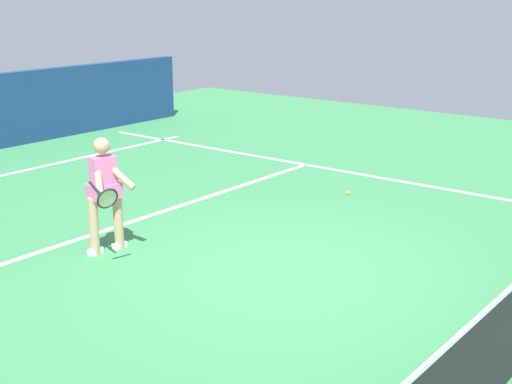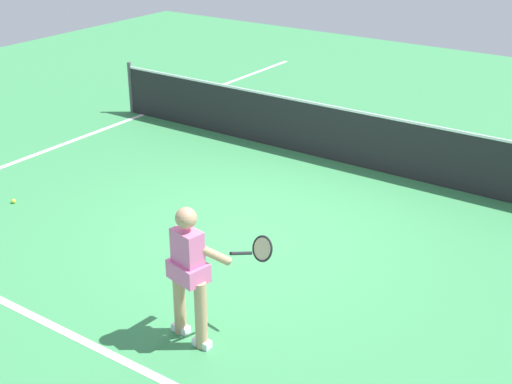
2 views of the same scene
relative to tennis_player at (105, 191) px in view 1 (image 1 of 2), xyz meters
The scene contains 5 objects.
ground_plane 2.63m from the tennis_player, 111.91° to the left, with size 24.80×24.80×0.00m, color #38844C.
service_line_marking 1.44m from the tennis_player, 142.25° to the right, with size 9.61×0.10×0.01m, color white.
sideline_left_marking 6.23m from the tennis_player, 158.08° to the left, with size 0.10×17.08×0.01m, color white.
tennis_player is the anchor object (origin of this frame).
tennis_ball_near 4.59m from the tennis_player, 166.14° to the left, with size 0.07×0.07×0.07m, color #D1E533.
Camera 1 is at (6.82, 4.81, 3.38)m, focal length 50.52 mm.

